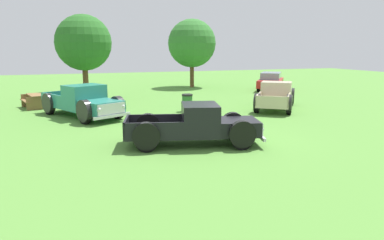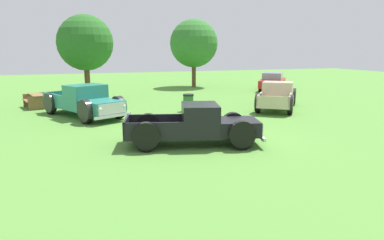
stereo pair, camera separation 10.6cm
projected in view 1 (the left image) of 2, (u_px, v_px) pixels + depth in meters
The scene contains 9 objects.
ground_plane at pixel (206, 140), 13.52m from camera, with size 80.00×80.00×0.00m, color #548C38.
pickup_truck_foreground at pixel (202, 125), 12.71m from camera, with size 5.07×2.90×1.47m.
pickup_truck_behind_left at pixel (276, 95), 20.69m from camera, with size 4.38×5.00×1.52m.
pickup_truck_behind_right at pixel (86, 102), 17.76m from camera, with size 4.06×5.58×1.62m.
sedan_distant_a at pixel (271, 81), 29.55m from camera, with size 4.07×4.56×1.46m.
picnic_table at pixel (37, 99), 20.76m from camera, with size 1.88×2.11×0.78m.
trash_can at pixel (187, 103), 19.58m from camera, with size 0.59×0.59×0.95m.
oak_tree_east at pixel (84, 43), 23.43m from camera, with size 3.65×3.65×5.59m.
oak_tree_west at pixel (192, 43), 31.45m from camera, with size 4.21×4.21×5.95m.
Camera 1 is at (-4.91, -12.17, 3.37)m, focal length 33.51 mm.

